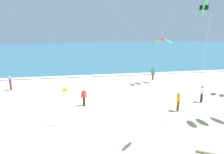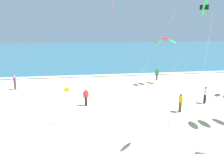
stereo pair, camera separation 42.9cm
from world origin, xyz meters
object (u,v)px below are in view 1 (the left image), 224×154
object	(u,v)px
bystander_white_top	(202,94)
lifeguard_flag	(63,98)
bystander_green_top	(153,74)
bystander_red_top	(84,97)
bystander_yellow_top	(178,102)
bystander_purple_top	(10,83)
driftwood_log	(209,153)
kite_arc_scarlet_mid	(162,41)
kite_delta_emerald_far	(204,5)

from	to	relation	value
bystander_white_top	lifeguard_flag	world-z (taller)	lifeguard_flag
bystander_green_top	lifeguard_flag	size ratio (longest dim) A/B	0.76
bystander_red_top	bystander_yellow_top	size ratio (longest dim) A/B	1.00
bystander_yellow_top	lifeguard_flag	world-z (taller)	lifeguard_flag
bystander_red_top	bystander_purple_top	world-z (taller)	same
bystander_green_top	bystander_yellow_top	bearing A→B (deg)	-99.23
bystander_green_top	bystander_purple_top	bearing A→B (deg)	-173.79
driftwood_log	bystander_white_top	bearing A→B (deg)	61.13
bystander_red_top	bystander_green_top	world-z (taller)	same
driftwood_log	kite_arc_scarlet_mid	bearing A→B (deg)	78.40
kite_delta_emerald_far	bystander_green_top	bearing A→B (deg)	77.80
bystander_yellow_top	driftwood_log	world-z (taller)	bystander_yellow_top
kite_delta_emerald_far	bystander_purple_top	xyz separation A→B (m)	(-13.65, 14.04, -7.20)
bystander_purple_top	kite_delta_emerald_far	bearing A→B (deg)	-45.82
bystander_white_top	kite_delta_emerald_far	bearing A→B (deg)	-125.23
lifeguard_flag	bystander_red_top	bearing A→B (deg)	34.17
bystander_purple_top	lifeguard_flag	xyz separation A→B (m)	(5.96, -7.40, 0.45)
bystander_purple_top	kite_arc_scarlet_mid	bearing A→B (deg)	-0.52
lifeguard_flag	driftwood_log	xyz separation A→B (m)	(8.21, -7.65, -1.19)
bystander_green_top	bystander_yellow_top	size ratio (longest dim) A/B	1.00
bystander_green_top	driftwood_log	bearing A→B (deg)	-99.81
bystander_red_top	bystander_green_top	distance (m)	12.38
kite_arc_scarlet_mid	bystander_purple_top	bearing A→B (deg)	179.48
kite_arc_scarlet_mid	bystander_green_top	bearing A→B (deg)	93.79
bystander_red_top	bystander_yellow_top	world-z (taller)	same
kite_delta_emerald_far	bystander_green_top	xyz separation A→B (m)	(3.44, 15.90, -7.20)
bystander_green_top	kite_delta_emerald_far	bearing A→B (deg)	-102.20
bystander_yellow_top	bystander_white_top	bearing A→B (deg)	27.59
kite_delta_emerald_far	driftwood_log	distance (m)	8.02
bystander_red_top	lifeguard_flag	bearing A→B (deg)	-145.83
bystander_purple_top	driftwood_log	size ratio (longest dim) A/B	1.13
bystander_white_top	lifeguard_flag	size ratio (longest dim) A/B	0.76
bystander_white_top	bystander_green_top	world-z (taller)	same
kite_delta_emerald_far	bystander_red_top	size ratio (longest dim) A/B	5.44
kite_delta_emerald_far	bystander_purple_top	size ratio (longest dim) A/B	5.44
driftwood_log	kite_delta_emerald_far	bearing A→B (deg)	117.35
bystander_yellow_top	driftwood_log	distance (m)	6.39
bystander_white_top	bystander_purple_top	xyz separation A→B (m)	(-18.51, 7.16, 0.00)
kite_delta_emerald_far	bystander_white_top	world-z (taller)	kite_delta_emerald_far
bystander_purple_top	lifeguard_flag	size ratio (longest dim) A/B	0.76
kite_delta_emerald_far	lifeguard_flag	size ratio (longest dim) A/B	4.12
kite_arc_scarlet_mid	bystander_white_top	world-z (taller)	kite_arc_scarlet_mid
kite_delta_emerald_far	bystander_white_top	xyz separation A→B (m)	(4.86, 6.89, -7.20)
bystander_green_top	driftwood_log	xyz separation A→B (m)	(-2.92, -16.90, -0.74)
lifeguard_flag	driftwood_log	bearing A→B (deg)	-42.97
kite_arc_scarlet_mid	bystander_yellow_top	distance (m)	9.88
bystander_white_top	bystander_green_top	bearing A→B (deg)	98.99
bystander_red_top	bystander_purple_top	xyz separation A→B (m)	(-7.70, 6.21, 0.00)
bystander_purple_top	lifeguard_flag	world-z (taller)	lifeguard_flag
kite_delta_emerald_far	driftwood_log	size ratio (longest dim) A/B	6.13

